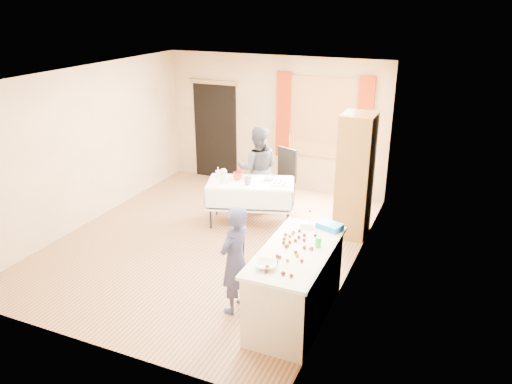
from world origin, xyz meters
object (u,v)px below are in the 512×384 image
at_px(chair, 280,189).
at_px(girl, 235,260).
at_px(counter, 295,284).
at_px(woman, 258,169).
at_px(party_table, 251,198).
at_px(cabinet, 355,176).

height_order(chair, girl, girl).
bearing_deg(counter, woman, 120.73).
xyz_separation_m(party_table, girl, (0.86, -2.39, 0.24)).
xyz_separation_m(counter, chair, (-1.39, 3.18, -0.14)).
distance_m(cabinet, party_table, 1.79).
distance_m(counter, girl, 0.77).
bearing_deg(chair, party_table, -79.03).
bearing_deg(cabinet, girl, -107.10).
height_order(counter, girl, girl).
xyz_separation_m(cabinet, chair, (-1.49, 0.67, -0.68)).
height_order(girl, woman, woman).
xyz_separation_m(counter, woman, (-1.71, 2.88, 0.31)).
xyz_separation_m(cabinet, girl, (-0.82, -2.66, -0.31)).
height_order(party_table, girl, girl).
distance_m(cabinet, girl, 2.80).
relative_size(cabinet, chair, 1.87).
bearing_deg(chair, counter, -44.18).
relative_size(counter, girl, 1.19).
height_order(cabinet, chair, cabinet).
xyz_separation_m(girl, woman, (-0.99, 3.02, 0.07)).
distance_m(chair, woman, 0.63).
relative_size(cabinet, woman, 1.31).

